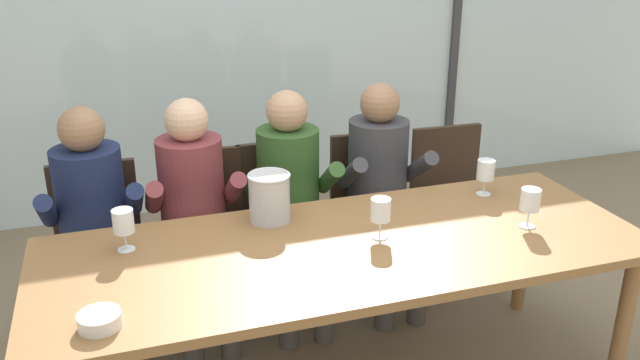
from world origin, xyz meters
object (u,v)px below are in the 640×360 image
(chair_center, at_px, (281,212))
(wine_glass_by_right_taster, at_px, (486,171))
(wine_glass_by_left_taster, at_px, (381,211))
(person_maroon_top, at_px, (195,205))
(wine_glass_center_pour, at_px, (123,223))
(chair_left_of_center, at_px, (206,222))
(dining_table, at_px, (347,259))
(ice_bucket_primary, at_px, (269,197))
(person_navy_polo, at_px, (93,217))
(chair_right_of_center, at_px, (371,202))
(chair_near_window_right, at_px, (451,192))
(chair_near_curtain, at_px, (98,239))
(person_charcoal_jacket, at_px, (382,181))
(tasting_bowl, at_px, (100,320))
(person_olive_shirt, at_px, (291,193))
(wine_glass_near_bucket, at_px, (530,201))

(chair_center, xyz_separation_m, wine_glass_by_right_taster, (0.85, -0.61, 0.35))
(wine_glass_by_left_taster, distance_m, wine_glass_by_right_taster, 0.71)
(person_maroon_top, distance_m, wine_glass_center_pour, 0.64)
(wine_glass_center_pour, bearing_deg, chair_center, 39.37)
(chair_left_of_center, bearing_deg, dining_table, -58.06)
(chair_left_of_center, distance_m, ice_bucket_primary, 0.70)
(person_navy_polo, height_order, wine_glass_by_right_taster, person_navy_polo)
(chair_left_of_center, height_order, ice_bucket_primary, ice_bucket_primary)
(chair_right_of_center, height_order, chair_near_window_right, same)
(wine_glass_center_pour, bearing_deg, chair_near_window_right, 19.05)
(chair_near_curtain, relative_size, person_charcoal_jacket, 0.73)
(chair_left_of_center, height_order, wine_glass_by_left_taster, wine_glass_by_left_taster)
(chair_right_of_center, distance_m, wine_glass_center_pour, 1.52)
(ice_bucket_primary, relative_size, tasting_bowl, 1.52)
(person_navy_polo, bearing_deg, person_charcoal_jacket, -1.78)
(person_olive_shirt, distance_m, wine_glass_by_right_taster, 0.97)
(chair_right_of_center, xyz_separation_m, person_charcoal_jacket, (0.00, -0.14, 0.17))
(person_navy_polo, height_order, ice_bucket_primary, person_navy_polo)
(person_charcoal_jacket, bearing_deg, wine_glass_near_bucket, -66.45)
(person_navy_polo, relative_size, wine_glass_near_bucket, 6.86)
(wine_glass_by_left_taster, bearing_deg, person_charcoal_jacket, 65.76)
(dining_table, bearing_deg, chair_near_curtain, 138.72)
(chair_near_window_right, distance_m, wine_glass_by_right_taster, 0.69)
(chair_near_curtain, distance_m, person_navy_polo, 0.21)
(person_olive_shirt, bearing_deg, wine_glass_by_left_taster, -72.00)
(chair_right_of_center, relative_size, wine_glass_by_right_taster, 5.03)
(chair_center, height_order, ice_bucket_primary, ice_bucket_primary)
(chair_near_window_right, distance_m, ice_bucket_primary, 1.36)
(person_maroon_top, xyz_separation_m, wine_glass_near_bucket, (1.31, -0.83, 0.18))
(chair_left_of_center, height_order, chair_near_window_right, same)
(chair_near_window_right, relative_size, tasting_bowl, 6.18)
(tasting_bowl, bearing_deg, dining_table, 17.42)
(person_navy_polo, distance_m, ice_bucket_primary, 0.87)
(person_navy_polo, relative_size, person_charcoal_jacket, 1.00)
(person_maroon_top, xyz_separation_m, person_olive_shirt, (0.49, 0.00, 0.00))
(chair_near_curtain, relative_size, wine_glass_center_pour, 5.03)
(chair_center, relative_size, ice_bucket_primary, 4.06)
(person_maroon_top, height_order, wine_glass_by_left_taster, person_maroon_top)
(dining_table, bearing_deg, chair_left_of_center, 116.46)
(chair_center, xyz_separation_m, wine_glass_near_bucket, (0.84, -0.98, 0.35))
(wine_glass_near_bucket, bearing_deg, person_charcoal_jacket, 111.08)
(dining_table, relative_size, chair_right_of_center, 2.84)
(dining_table, distance_m, wine_glass_near_bucket, 0.82)
(chair_near_window_right, bearing_deg, person_maroon_top, -173.23)
(chair_near_curtain, bearing_deg, wine_glass_center_pour, -76.66)
(chair_near_window_right, distance_m, person_olive_shirt, 1.01)
(chair_near_window_right, bearing_deg, wine_glass_by_left_taster, -131.92)
(ice_bucket_primary, xyz_separation_m, wine_glass_by_right_taster, (1.05, -0.04, 0.01))
(chair_right_of_center, xyz_separation_m, wine_glass_by_right_taster, (0.34, -0.58, 0.35))
(person_maroon_top, bearing_deg, chair_center, 18.99)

